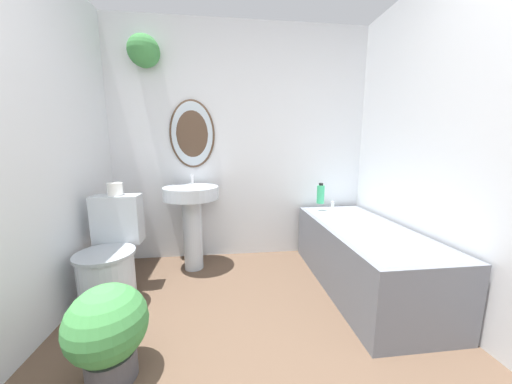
% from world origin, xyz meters
% --- Properties ---
extents(wall_back, '(2.73, 0.29, 2.40)m').
position_xyz_m(wall_back, '(-0.06, 2.36, 1.25)').
color(wall_back, silver).
rests_on(wall_back, ground_plane).
extents(wall_left, '(0.06, 2.46, 2.40)m').
position_xyz_m(wall_left, '(-1.34, 1.17, 1.20)').
color(wall_left, silver).
rests_on(wall_left, ground_plane).
extents(wall_right, '(0.06, 2.46, 2.40)m').
position_xyz_m(wall_right, '(1.34, 1.17, 1.20)').
color(wall_right, silver).
rests_on(wall_right, ground_plane).
extents(toilet, '(0.40, 0.55, 0.80)m').
position_xyz_m(toilet, '(-1.04, 1.53, 0.33)').
color(toilet, silver).
rests_on(toilet, ground_plane).
extents(pedestal_sink, '(0.51, 0.51, 0.91)m').
position_xyz_m(pedestal_sink, '(-0.50, 2.04, 0.58)').
color(pedestal_sink, silver).
rests_on(pedestal_sink, ground_plane).
extents(bathtub, '(0.66, 1.49, 0.60)m').
position_xyz_m(bathtub, '(0.95, 1.54, 0.28)').
color(bathtub, slate).
rests_on(bathtub, ground_plane).
extents(shampoo_bottle, '(0.08, 0.08, 0.21)m').
position_xyz_m(shampoo_bottle, '(0.79, 2.11, 0.70)').
color(shampoo_bottle, '#38B275').
rests_on(shampoo_bottle, bathtub).
extents(potted_plant, '(0.38, 0.38, 0.50)m').
position_xyz_m(potted_plant, '(-0.77, 0.84, 0.28)').
color(potted_plant, '#47474C').
rests_on(potted_plant, ground_plane).
extents(toilet_paper_roll, '(0.11, 0.11, 0.10)m').
position_xyz_m(toilet_paper_roll, '(-1.04, 1.73, 0.85)').
color(toilet_paper_roll, white).
rests_on(toilet_paper_roll, toilet).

